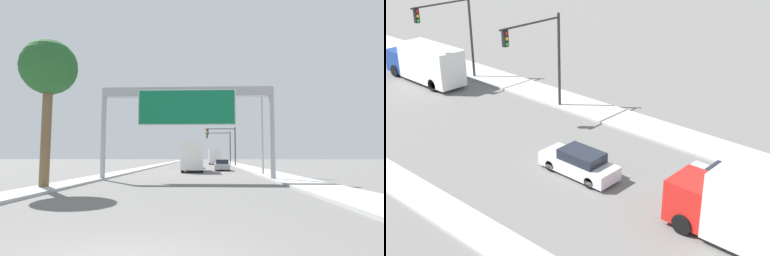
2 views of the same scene
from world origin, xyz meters
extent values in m
cube|color=#AFAFAF|center=(7.75, 60.00, 0.07)|extent=(3.00, 120.00, 0.15)
cube|color=#AFAFAF|center=(-7.25, 60.00, 0.07)|extent=(2.00, 120.00, 0.15)
cylinder|color=#9EA0A5|center=(-6.45, 18.00, 3.54)|extent=(0.38, 0.38, 7.08)
cylinder|color=#9EA0A5|center=(6.45, 18.00, 3.54)|extent=(0.38, 0.38, 7.08)
cube|color=#9EA0A5|center=(0.00, 18.00, 6.73)|extent=(12.90, 0.60, 0.70)
cube|color=white|center=(0.00, 17.70, 5.50)|extent=(7.43, 0.08, 2.76)
cube|color=#0F6B42|center=(0.00, 17.65, 5.50)|extent=(7.23, 0.16, 2.56)
cube|color=silver|center=(0.00, 40.08, 0.55)|extent=(1.71, 4.65, 0.75)
cube|color=#1E232D|center=(0.00, 39.84, 1.21)|extent=(1.50, 2.42, 0.57)
cylinder|color=black|center=(-0.74, 41.52, 0.32)|extent=(0.22, 0.64, 0.64)
cylinder|color=black|center=(0.74, 41.52, 0.32)|extent=(0.22, 0.64, 0.64)
cylinder|color=black|center=(-0.74, 38.63, 0.32)|extent=(0.22, 0.64, 0.64)
cylinder|color=black|center=(0.74, 38.63, 0.32)|extent=(0.22, 0.64, 0.64)
cube|color=#A5A8AD|center=(3.50, 33.02, 0.51)|extent=(1.72, 4.57, 0.67)
cube|color=#1E232D|center=(3.50, 32.79, 1.10)|extent=(1.51, 2.38, 0.52)
cylinder|color=black|center=(2.75, 34.44, 0.32)|extent=(0.22, 0.64, 0.64)
cylinder|color=black|center=(4.25, 34.44, 0.32)|extent=(0.22, 0.64, 0.64)
cylinder|color=black|center=(2.75, 31.60, 0.32)|extent=(0.22, 0.64, 0.64)
cylinder|color=black|center=(4.25, 31.60, 0.32)|extent=(0.22, 0.64, 0.64)
cube|color=red|center=(0.00, 32.90, 1.33)|extent=(2.18, 2.03, 2.06)
cube|color=silver|center=(0.00, 29.27, 1.89)|extent=(2.37, 5.23, 3.18)
cylinder|color=black|center=(-1.04, 32.80, 0.50)|extent=(0.28, 1.00, 1.00)
cylinder|color=black|center=(1.04, 32.80, 0.50)|extent=(0.28, 1.00, 1.00)
cylinder|color=black|center=(-1.04, 27.96, 0.50)|extent=(0.28, 1.00, 1.00)
cylinder|color=black|center=(1.04, 27.96, 0.50)|extent=(0.28, 1.00, 1.00)
cube|color=navy|center=(3.50, 63.39, 1.22)|extent=(2.16, 2.35, 1.85)
cube|color=silver|center=(3.50, 59.20, 1.73)|extent=(2.34, 6.03, 2.86)
cylinder|color=black|center=(2.47, 63.28, 0.50)|extent=(0.28, 1.00, 1.00)
cylinder|color=black|center=(4.53, 63.28, 0.50)|extent=(0.28, 1.00, 1.00)
cylinder|color=black|center=(2.47, 57.69, 0.50)|extent=(0.28, 1.00, 1.00)
cylinder|color=black|center=(4.53, 57.69, 0.50)|extent=(0.28, 1.00, 1.00)
cylinder|color=#2D2D30|center=(6.75, 48.00, 3.43)|extent=(0.20, 0.20, 6.85)
cylinder|color=#2D2D30|center=(4.13, 48.00, 6.55)|extent=(5.25, 0.14, 0.14)
cube|color=black|center=(1.92, 48.00, 5.98)|extent=(0.35, 0.28, 1.05)
cylinder|color=red|center=(1.92, 47.84, 6.33)|extent=(0.22, 0.04, 0.22)
cylinder|color=yellow|center=(1.92, 47.84, 5.98)|extent=(0.22, 0.04, 0.22)
cylinder|color=green|center=(1.92, 47.84, 5.63)|extent=(0.22, 0.04, 0.22)
cylinder|color=#2D2D30|center=(6.75, 58.00, 3.43)|extent=(0.20, 0.20, 6.87)
cylinder|color=#2D2D30|center=(4.14, 58.00, 6.57)|extent=(5.22, 0.14, 0.14)
cube|color=black|center=(1.95, 58.00, 5.99)|extent=(0.35, 0.28, 1.05)
cylinder|color=red|center=(1.95, 57.84, 6.34)|extent=(0.22, 0.04, 0.22)
cylinder|color=yellow|center=(1.95, 57.84, 5.99)|extent=(0.22, 0.04, 0.22)
cylinder|color=green|center=(1.95, 57.84, 5.64)|extent=(0.22, 0.04, 0.22)
cylinder|color=brown|center=(-7.48, 11.55, 3.43)|extent=(0.52, 0.52, 6.86)
sphere|color=#235B28|center=(-7.48, 11.55, 6.86)|extent=(3.12, 3.12, 3.12)
cylinder|color=#9EA0A5|center=(6.85, 23.90, 4.11)|extent=(0.18, 0.18, 8.21)
cylinder|color=#9EA0A5|center=(5.76, 23.90, 8.06)|extent=(2.18, 0.12, 0.12)
cube|color=#B2B2A8|center=(4.67, 23.90, 7.96)|extent=(0.60, 0.28, 0.20)
camera|label=1|loc=(1.31, -4.70, 1.84)|focal=28.00mm
camera|label=2|loc=(-19.44, 22.62, 14.28)|focal=50.00mm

